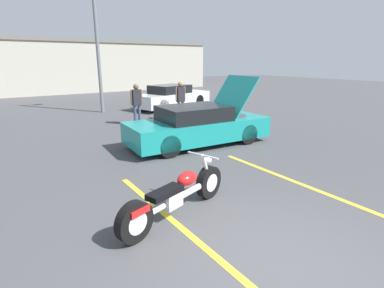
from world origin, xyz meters
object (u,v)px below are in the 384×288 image
spectator_by_show_car (181,97)px  spectator_midground (137,101)px  motorcycle (176,196)px  show_car_hood_open (199,126)px  light_pole (99,40)px  parked_car_right_row (172,97)px

spectator_by_show_car → spectator_midground: bearing=174.6°
motorcycle → spectator_by_show_car: bearing=39.6°
show_car_hood_open → motorcycle: bearing=-126.3°
light_pole → spectator_by_show_car: (2.19, -4.24, -2.59)m
motorcycle → spectator_midground: bearing=52.8°
spectator_midground → light_pole: bearing=91.7°
light_pole → spectator_midground: (0.12, -4.05, -2.62)m
show_car_hood_open → parked_car_right_row: bearing=69.7°
light_pole → motorcycle: size_ratio=2.58×
spectator_midground → motorcycle: bearing=-109.2°
light_pole → spectator_midground: size_ratio=3.79×
light_pole → spectator_by_show_car: light_pole is taller
parked_car_right_row → spectator_by_show_car: spectator_by_show_car is taller
light_pole → motorcycle: (-2.55, -11.72, -3.25)m
motorcycle → show_car_hood_open: (3.06, 3.65, 0.23)m
light_pole → parked_car_right_row: size_ratio=1.32×
motorcycle → light_pole: bearing=59.7°
parked_car_right_row → spectator_by_show_car: (-1.54, -3.44, 0.42)m
spectator_by_show_car → spectator_midground: size_ratio=1.02×
parked_car_right_row → spectator_midground: bearing=-152.0°
light_pole → show_car_hood_open: 8.63m
show_car_hood_open → spectator_midground: show_car_hood_open is taller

